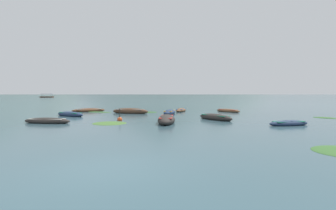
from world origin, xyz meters
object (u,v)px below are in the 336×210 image
rowboat_7 (167,120)px  rowboat_9 (289,123)px  rowboat_8 (228,111)px  mooring_buoy (120,119)px  rowboat_1 (130,111)px  rowboat_5 (70,114)px  rowboat_4 (181,110)px  rowboat_2 (215,117)px  rowboat_6 (47,121)px  rowboat_0 (89,110)px  rowboat_3 (170,112)px  ferry_0 (47,97)px

rowboat_7 → rowboat_9: rowboat_7 is taller
rowboat_8 → rowboat_9: bearing=-88.8°
rowboat_9 → mooring_buoy: mooring_buoy is taller
rowboat_1 → rowboat_5: size_ratio=1.28×
rowboat_4 → rowboat_2: bearing=-80.1°
rowboat_1 → rowboat_2: (8.10, -7.57, -0.04)m
rowboat_4 → rowboat_6: bearing=-135.4°
rowboat_8 → mooring_buoy: 15.36m
rowboat_0 → rowboat_1: size_ratio=0.92×
rowboat_1 → rowboat_9: bearing=-43.6°
rowboat_8 → rowboat_6: bearing=-149.4°
rowboat_0 → rowboat_2: rowboat_2 is taller
rowboat_3 → mooring_buoy: 8.05m
rowboat_3 → rowboat_5: size_ratio=1.02×
rowboat_2 → rowboat_9: size_ratio=1.20×
rowboat_1 → mooring_buoy: bearing=-91.7°
rowboat_2 → rowboat_8: (4.01, 8.93, -0.05)m
rowboat_3 → rowboat_6: 12.88m
rowboat_2 → rowboat_5: size_ratio=1.09×
rowboat_7 → rowboat_9: (8.74, -2.21, -0.10)m
rowboat_9 → rowboat_0: bearing=140.1°
rowboat_4 → rowboat_7: (-2.66, -12.21, 0.08)m
rowboat_7 → rowboat_4: bearing=77.7°
rowboat_0 → rowboat_3: rowboat_3 is taller
rowboat_5 → mooring_buoy: (5.62, -4.65, -0.08)m
rowboat_2 → mooring_buoy: size_ratio=3.41×
rowboat_3 → rowboat_8: size_ratio=1.08×
ferry_0 → mooring_buoy: bearing=-65.5°
rowboat_0 → rowboat_7: size_ratio=0.95×
rowboat_2 → rowboat_6: rowboat_2 is taller
rowboat_6 → rowboat_5: bearing=91.8°
rowboat_0 → ferry_0: bearing=114.3°
rowboat_4 → mooring_buoy: (-6.55, -10.42, -0.06)m
rowboat_7 → rowboat_8: (8.46, 10.93, -0.09)m
rowboat_3 → rowboat_9: rowboat_3 is taller
rowboat_2 → rowboat_5: 14.65m
ferry_0 → rowboat_9: bearing=-62.0°
rowboat_4 → rowboat_7: size_ratio=0.79×
rowboat_0 → mooring_buoy: (5.34, -11.01, -0.07)m
rowboat_2 → ferry_0: (-71.05, 137.68, 0.24)m
rowboat_2 → rowboat_8: size_ratio=1.16×
rowboat_2 → mooring_buoy: (-8.34, -0.22, -0.10)m
mooring_buoy → rowboat_9: bearing=-17.6°
rowboat_9 → ferry_0: size_ratio=0.40×
rowboat_1 → ferry_0: (-62.95, 130.11, 0.21)m
rowboat_0 → rowboat_3: size_ratio=1.15×
rowboat_2 → mooring_buoy: mooring_buoy is taller
rowboat_0 → rowboat_1: (5.57, -3.23, 0.07)m
rowboat_0 → rowboat_7: 15.77m
rowboat_0 → rowboat_4: (11.88, -0.59, -0.00)m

